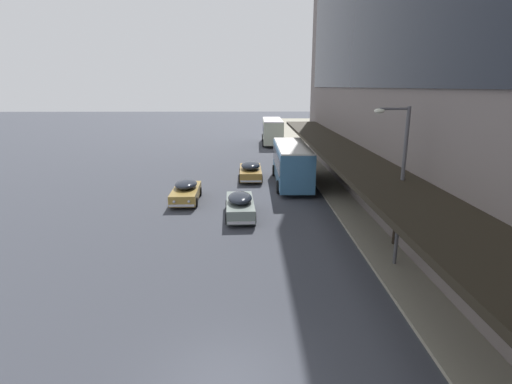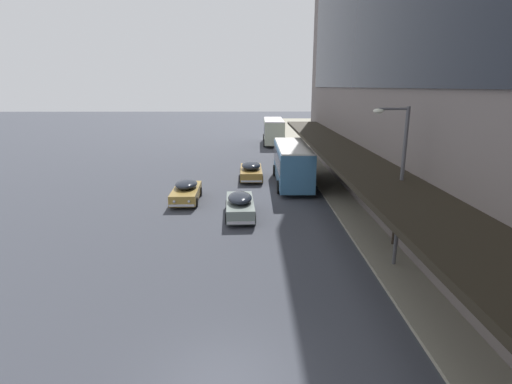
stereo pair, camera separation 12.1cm
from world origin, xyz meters
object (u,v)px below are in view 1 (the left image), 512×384
object	(u,v)px
sedan_lead_near	(186,191)
pedestrian_at_kerb	(397,225)
transit_bus_kerbside_front	(272,130)
sedan_far_back	(240,205)
transit_bus_kerbside_rear	(292,162)
sedan_trailing_near	(251,171)
street_lamp	(399,176)

from	to	relation	value
sedan_lead_near	pedestrian_at_kerb	distance (m)	14.45
transit_bus_kerbside_front	sedan_far_back	size ratio (longest dim) A/B	1.92
transit_bus_kerbside_rear	pedestrian_at_kerb	world-z (taller)	transit_bus_kerbside_rear
sedan_lead_near	transit_bus_kerbside_rear	bearing A→B (deg)	31.25
transit_bus_kerbside_front	sedan_lead_near	size ratio (longest dim) A/B	1.95
sedan_far_back	pedestrian_at_kerb	size ratio (longest dim) A/B	2.60
sedan_lead_near	pedestrian_at_kerb	bearing A→B (deg)	-35.90
sedan_trailing_near	sedan_far_back	world-z (taller)	sedan_trailing_near
transit_bus_kerbside_rear	sedan_far_back	bearing A→B (deg)	-115.88
pedestrian_at_kerb	street_lamp	size ratio (longest dim) A/B	0.27
sedan_far_back	pedestrian_at_kerb	xyz separation A→B (m)	(7.85, -4.96, 0.43)
sedan_far_back	sedan_lead_near	size ratio (longest dim) A/B	1.01
transit_bus_kerbside_front	sedan_lead_near	xyz separation A→B (m)	(-7.66, -28.60, -1.23)
sedan_trailing_near	street_lamp	size ratio (longest dim) A/B	0.72
street_lamp	sedan_trailing_near	bearing A→B (deg)	109.53
transit_bus_kerbside_rear	sedan_trailing_near	xyz separation A→B (m)	(-3.33, 1.94, -1.11)
transit_bus_kerbside_rear	sedan_lead_near	xyz separation A→B (m)	(-7.86, -4.77, -1.15)
sedan_trailing_near	street_lamp	distance (m)	18.79
transit_bus_kerbside_front	pedestrian_at_kerb	distance (m)	37.30
transit_bus_kerbside_rear	pedestrian_at_kerb	bearing A→B (deg)	-73.84
transit_bus_kerbside_rear	sedan_trailing_near	size ratio (longest dim) A/B	1.88
transit_bus_kerbside_front	street_lamp	xyz separation A→B (m)	(3.05, -39.31, 2.20)
transit_bus_kerbside_rear	sedan_lead_near	distance (m)	9.27
transit_bus_kerbside_rear	street_lamp	size ratio (longest dim) A/B	1.36
transit_bus_kerbside_front	pedestrian_at_kerb	xyz separation A→B (m)	(4.04, -37.07, -0.77)
transit_bus_kerbside_front	sedan_trailing_near	world-z (taller)	transit_bus_kerbside_front
street_lamp	sedan_far_back	bearing A→B (deg)	133.62
sedan_lead_near	sedan_far_back	bearing A→B (deg)	-42.36
sedan_trailing_near	transit_bus_kerbside_front	bearing A→B (deg)	81.87
sedan_lead_near	street_lamp	bearing A→B (deg)	-45.00
transit_bus_kerbside_front	sedan_trailing_near	bearing A→B (deg)	-98.13
sedan_far_back	sedan_lead_near	world-z (taller)	sedan_far_back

